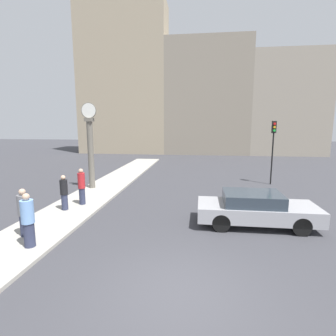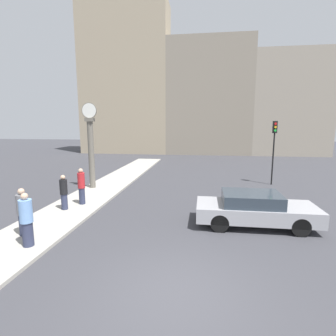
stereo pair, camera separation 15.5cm
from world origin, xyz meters
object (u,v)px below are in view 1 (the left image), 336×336
at_px(pedestrian_blue_stripe, 28,221).
at_px(pedestrian_red_top, 82,186).
at_px(sedan_car, 255,208).
at_px(street_clock, 90,147).
at_px(pedestrian_black_jacket, 64,193).
at_px(traffic_light_far, 273,140).
at_px(pedestrian_grey_jacket, 24,213).

bearing_deg(pedestrian_blue_stripe, pedestrian_red_top, 94.40).
xyz_separation_m(pedestrian_blue_stripe, pedestrian_red_top, (-0.34, 4.40, 0.02)).
bearing_deg(sedan_car, street_clock, 151.60).
bearing_deg(pedestrian_black_jacket, pedestrian_blue_stripe, -78.00).
relative_size(traffic_light_far, pedestrian_black_jacket, 2.62).
bearing_deg(street_clock, sedan_car, -28.40).
bearing_deg(pedestrian_grey_jacket, traffic_light_far, 42.85).
xyz_separation_m(pedestrian_black_jacket, pedestrian_grey_jacket, (0.08, -2.79, 0.03)).
bearing_deg(sedan_car, pedestrian_red_top, 169.70).
xyz_separation_m(pedestrian_blue_stripe, pedestrian_black_jacket, (-0.75, 3.52, -0.06)).
xyz_separation_m(pedestrian_blue_stripe, pedestrian_grey_jacket, (-0.66, 0.73, -0.03)).
distance_m(pedestrian_black_jacket, pedestrian_grey_jacket, 2.79).
xyz_separation_m(sedan_car, traffic_light_far, (2.45, 7.46, 2.25)).
distance_m(sedan_car, pedestrian_grey_jacket, 8.35).
bearing_deg(sedan_car, traffic_light_far, 71.83).
relative_size(sedan_car, pedestrian_red_top, 2.61).
relative_size(traffic_light_far, pedestrian_blue_stripe, 2.40).
height_order(pedestrian_black_jacket, pedestrian_red_top, pedestrian_red_top).
bearing_deg(pedestrian_blue_stripe, street_clock, 99.19).
height_order(sedan_car, street_clock, street_clock).
relative_size(pedestrian_black_jacket, pedestrian_grey_jacket, 0.95).
bearing_deg(pedestrian_blue_stripe, pedestrian_grey_jacket, 132.16).
bearing_deg(pedestrian_red_top, pedestrian_blue_stripe, -85.60).
xyz_separation_m(pedestrian_black_jacket, pedestrian_red_top, (0.41, 0.88, 0.08)).
relative_size(pedestrian_blue_stripe, pedestrian_red_top, 0.99).
distance_m(sedan_car, pedestrian_blue_stripe, 7.96).
bearing_deg(pedestrian_black_jacket, sedan_car, -3.66).
height_order(pedestrian_blue_stripe, pedestrian_black_jacket, pedestrian_blue_stripe).
xyz_separation_m(traffic_light_far, pedestrian_grey_jacket, (-10.48, -9.72, -1.99)).
relative_size(pedestrian_blue_stripe, pedestrian_grey_jacket, 1.03).
relative_size(sedan_car, pedestrian_blue_stripe, 2.63).
distance_m(street_clock, pedestrian_grey_jacket, 7.13).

